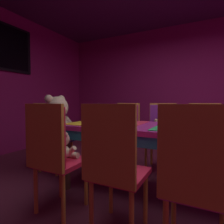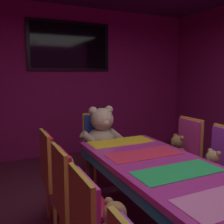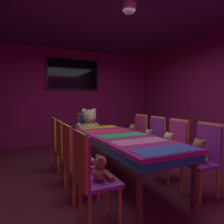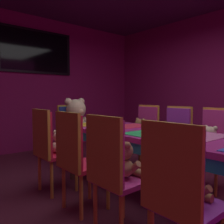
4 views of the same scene
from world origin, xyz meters
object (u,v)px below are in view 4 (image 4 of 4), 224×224
at_px(chair_left_2, 75,152).
at_px(teddy_right_1, 209,141).
at_px(throne_chair, 71,128).
at_px(teddy_right_2, 170,135).
at_px(teddy_left_1, 124,162).
at_px(teddy_left_0, 190,185).
at_px(wall_tv, 36,52).
at_px(chair_right_2, 176,134).
at_px(chair_left_0, 177,186).
at_px(chair_left_1, 111,164).
at_px(chair_left_3, 48,143).
at_px(king_teddy_bear, 76,121).
at_px(chair_right_3, 146,129).
at_px(teddy_left_3, 59,143).
at_px(teddy_right_3, 139,130).
at_px(banquet_table, 154,139).
at_px(chair_right_1, 215,139).

relative_size(chair_left_2, teddy_right_1, 2.91).
bearing_deg(throne_chair, teddy_right_2, 25.85).
bearing_deg(teddy_left_1, chair_left_2, 104.36).
relative_size(teddy_left_0, wall_tv, 0.18).
relative_size(teddy_left_1, chair_right_2, 0.33).
xyz_separation_m(chair_left_0, chair_left_1, (-0.00, 0.60, 0.00)).
height_order(chair_left_3, wall_tv, wall_tv).
height_order(chair_left_3, king_teddy_bear, king_teddy_bear).
xyz_separation_m(chair_right_2, chair_right_3, (0.01, 0.59, 0.00)).
height_order(chair_left_2, teddy_right_2, chair_left_2).
distance_m(teddy_left_1, chair_right_3, 1.96).
height_order(teddy_left_3, king_teddy_bear, king_teddy_bear).
xyz_separation_m(teddy_left_3, wall_tv, (0.70, 2.23, 1.48)).
xyz_separation_m(chair_left_3, teddy_left_3, (0.14, -0.00, -0.02)).
xyz_separation_m(teddy_left_1, wall_tv, (0.71, 3.37, 1.46)).
bearing_deg(chair_left_3, wall_tv, 69.29).
relative_size(teddy_left_3, teddy_right_1, 0.84).
bearing_deg(teddy_right_3, teddy_left_0, 50.78).
distance_m(chair_right_3, throne_chair, 1.24).
height_order(teddy_left_0, chair_right_3, chair_right_3).
distance_m(banquet_table, wall_tv, 3.41).
relative_size(banquet_table, wall_tv, 1.59).
xyz_separation_m(teddy_right_2, chair_right_3, (0.16, 0.59, 0.01)).
distance_m(chair_right_1, throne_chair, 2.21).
distance_m(throne_chair, wall_tv, 1.98).
bearing_deg(chair_right_2, teddy_right_3, -77.43).
bearing_deg(banquet_table, chair_right_3, 45.62).
bearing_deg(teddy_left_0, teddy_right_3, 50.78).
bearing_deg(chair_left_1, teddy_left_1, 0.00).
relative_size(chair_right_2, chair_right_3, 1.00).
relative_size(chair_left_2, teddy_right_3, 2.87).
height_order(banquet_table, throne_chair, throne_chair).
distance_m(teddy_left_3, teddy_right_3, 1.43).
height_order(chair_left_1, chair_right_1, same).
bearing_deg(teddy_right_1, teddy_right_2, -92.20).
distance_m(teddy_left_0, teddy_right_3, 2.27).
relative_size(chair_right_2, teddy_right_3, 2.87).
bearing_deg(chair_right_2, chair_left_1, 18.21).
relative_size(teddy_left_3, wall_tv, 0.18).
bearing_deg(teddy_right_2, chair_right_1, 102.03).
bearing_deg(teddy_left_1, wall_tv, 78.13).
height_order(chair_right_3, king_teddy_bear, king_teddy_bear).
bearing_deg(king_teddy_bear, chair_left_1, -24.63).
height_order(teddy_right_1, teddy_right_3, teddy_right_3).
relative_size(chair_left_1, wall_tv, 0.64).
height_order(chair_left_2, chair_right_1, same).
bearing_deg(throne_chair, chair_right_2, 30.23).
bearing_deg(teddy_left_1, chair_left_0, -103.47).
distance_m(chair_left_3, teddy_right_1, 1.92).
distance_m(chair_left_1, chair_right_1, 1.69).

